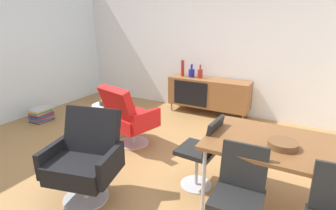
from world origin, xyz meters
TOP-DOWN VIEW (x-y plane):
  - ground_plane at (0.00, 0.00)m, footprint 8.32×8.32m
  - wall_back at (0.00, 2.60)m, footprint 6.80×0.12m
  - sideboard at (-0.04, 2.30)m, footprint 1.60×0.45m
  - vase_cobalt at (-0.24, 2.30)m, footprint 0.10×0.10m
  - vase_sculptural_dark at (-0.42, 2.30)m, footprint 0.12×0.12m
  - vase_ceramic_small at (-0.62, 2.30)m, footprint 0.07×0.07m
  - dining_table at (1.64, -0.03)m, footprint 1.60×0.90m
  - wooden_bowl_on_table at (1.53, -0.13)m, footprint 0.26×0.26m
  - dining_chair_near_window at (0.75, -0.04)m, footprint 0.44×0.42m
  - dining_chair_front_left at (1.28, -0.59)m, footprint 0.41×0.44m
  - lounge_chair_red at (-0.61, 0.43)m, footprint 0.83×0.79m
  - armchair_black_shell at (-0.27, -0.75)m, footprint 0.82×0.78m
  - side_table_round at (-1.15, 0.56)m, footprint 0.44×0.44m
  - fruit_bowl at (-1.15, 0.56)m, footprint 0.20×0.20m
  - magazine_stack at (-2.67, 0.44)m, footprint 0.33×0.41m

SIDE VIEW (x-z plane):
  - ground_plane at x=0.00m, z-range 0.00..0.00m
  - magazine_stack at x=-2.67m, z-range 0.00..0.24m
  - side_table_round at x=-1.15m, z-range 0.06..0.58m
  - sideboard at x=-0.04m, z-range 0.08..0.80m
  - lounge_chair_red at x=-0.61m, z-range -0.01..0.94m
  - armchair_black_shell at x=-0.27m, z-range -0.01..0.94m
  - dining_chair_near_window at x=0.75m, z-range 0.04..0.90m
  - dining_chair_front_left at x=1.28m, z-range 0.04..0.90m
  - fruit_bowl at x=-1.15m, z-range 0.51..0.61m
  - dining_table at x=1.64m, z-range 0.33..1.07m
  - wooden_bowl_on_table at x=1.53m, z-range 0.74..0.80m
  - vase_sculptural_dark at x=-0.42m, z-range 0.68..0.94m
  - vase_cobalt at x=-0.24m, z-range 0.68..0.95m
  - vase_ceramic_small at x=-0.62m, z-range 0.72..1.04m
  - wall_back at x=0.00m, z-range 0.00..2.80m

